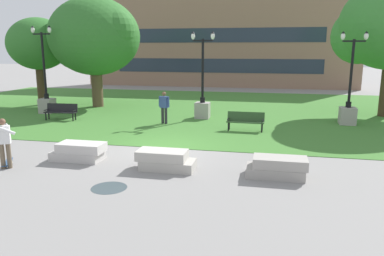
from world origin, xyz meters
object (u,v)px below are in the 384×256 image
(skateboard, at_px, (7,163))
(lamp_post_center, at_px, (46,96))
(concrete_block_right, at_px, (277,168))
(concrete_block_left, at_px, (165,160))
(concrete_block_center, at_px, (79,152))
(park_bench_near_left, at_px, (246,120))
(person_bystander_near_lawn, at_px, (164,106))
(lamp_post_left, at_px, (348,106))
(park_bench_near_right, at_px, (61,111))
(lamp_post_right, at_px, (203,101))
(person_skateboarder, at_px, (4,140))

(skateboard, distance_m, lamp_post_center, 10.89)
(concrete_block_right, bearing_deg, concrete_block_left, 179.64)
(concrete_block_center, bearing_deg, skateboard, -152.45)
(park_bench_near_left, xyz_separation_m, person_bystander_near_lawn, (-4.35, 0.81, 0.44))
(concrete_block_left, distance_m, person_bystander_near_lawn, 7.63)
(lamp_post_left, distance_m, person_bystander_near_lawn, 9.68)
(park_bench_near_right, distance_m, person_bystander_near_lawn, 5.98)
(concrete_block_right, distance_m, lamp_post_left, 9.90)
(concrete_block_center, distance_m, lamp_post_left, 13.85)
(concrete_block_right, xyz_separation_m, skateboard, (-9.11, -0.73, -0.22))
(concrete_block_left, relative_size, park_bench_near_left, 1.06)
(park_bench_near_right, bearing_deg, concrete_block_right, -31.44)
(concrete_block_right, bearing_deg, lamp_post_right, 113.72)
(concrete_block_center, bearing_deg, concrete_block_left, -6.13)
(concrete_block_left, bearing_deg, skateboard, -172.16)
(person_skateboarder, distance_m, park_bench_near_right, 8.67)
(concrete_block_left, height_order, park_bench_near_left, park_bench_near_left)
(person_skateboarder, bearing_deg, concrete_block_center, 35.63)
(skateboard, bearing_deg, person_bystander_near_lawn, 67.57)
(person_skateboarder, distance_m, skateboard, 0.95)
(park_bench_near_right, xyz_separation_m, lamp_post_center, (-2.07, 1.86, 0.54))
(concrete_block_center, relative_size, person_skateboarder, 1.11)
(park_bench_near_left, xyz_separation_m, park_bench_near_right, (-10.30, 0.68, 0.00))
(concrete_block_left, bearing_deg, person_bystander_near_lawn, 106.34)
(park_bench_near_left, bearing_deg, park_bench_near_right, 176.20)
(person_bystander_near_lawn, bearing_deg, lamp_post_right, 50.14)
(skateboard, height_order, park_bench_near_left, park_bench_near_left)
(lamp_post_right, xyz_separation_m, lamp_post_left, (7.81, -0.18, -0.01))
(concrete_block_right, relative_size, person_bystander_near_lawn, 1.09)
(concrete_block_center, xyz_separation_m, park_bench_near_left, (5.54, 6.12, 0.23))
(person_skateboarder, relative_size, person_bystander_near_lawn, 1.00)
(lamp_post_center, xyz_separation_m, person_bystander_near_lawn, (8.03, -1.73, -0.10))
(lamp_post_left, bearing_deg, concrete_block_right, -112.02)
(person_skateboarder, relative_size, skateboard, 1.72)
(lamp_post_center, bearing_deg, lamp_post_right, 1.72)
(concrete_block_right, distance_m, park_bench_near_right, 13.77)
(concrete_block_center, bearing_deg, lamp_post_right, 72.15)
(concrete_block_center, relative_size, park_bench_near_right, 1.04)
(skateboard, height_order, park_bench_near_right, park_bench_near_right)
(person_bystander_near_lawn, bearing_deg, skateboard, -112.43)
(skateboard, relative_size, lamp_post_right, 0.21)
(lamp_post_right, bearing_deg, person_bystander_near_lawn, -129.86)
(concrete_block_center, xyz_separation_m, lamp_post_right, (2.88, 8.96, 0.70))
(park_bench_near_left, bearing_deg, lamp_post_center, 168.37)
(concrete_block_left, height_order, park_bench_near_right, park_bench_near_right)
(skateboard, height_order, lamp_post_left, lamp_post_left)
(person_skateboarder, bearing_deg, concrete_block_right, 6.43)
(person_skateboarder, height_order, park_bench_near_left, person_skateboarder)
(concrete_block_right, xyz_separation_m, park_bench_near_right, (-11.75, 7.18, 0.23))
(lamp_post_right, relative_size, person_bystander_near_lawn, 2.83)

